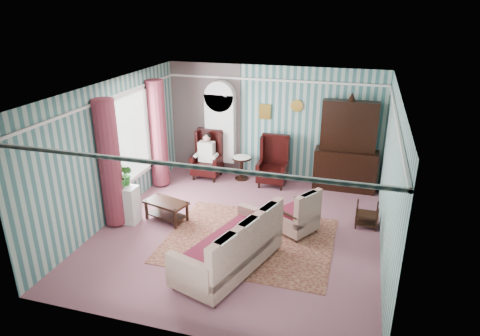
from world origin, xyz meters
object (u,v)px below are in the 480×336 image
(wingback_right, at_px, (273,162))
(wingback_left, at_px, (207,155))
(sofa, at_px, (228,244))
(dresser_hutch, at_px, (348,143))
(floral_armchair, at_px, (296,211))
(nest_table, at_px, (367,215))
(round_side_table, at_px, (242,168))
(coffee_table, at_px, (167,211))
(plant_stand, at_px, (125,204))
(seated_woman, at_px, (207,156))
(bookcase, at_px, (220,133))

(wingback_right, bearing_deg, wingback_left, 180.00)
(sofa, bearing_deg, dresser_hutch, -5.16)
(wingback_right, distance_m, floral_armchair, 2.38)
(nest_table, bearing_deg, wingback_left, 159.15)
(sofa, bearing_deg, wingback_left, 43.17)
(wingback_right, relative_size, round_side_table, 2.08)
(floral_armchair, bearing_deg, nest_table, -34.12)
(round_side_table, bearing_deg, wingback_left, -170.54)
(dresser_hutch, height_order, coffee_table, dresser_hutch)
(wingback_right, distance_m, sofa, 3.77)
(round_side_table, height_order, plant_stand, plant_stand)
(round_side_table, xyz_separation_m, nest_table, (3.17, -1.70, -0.03))
(round_side_table, xyz_separation_m, sofa, (0.89, -3.92, 0.19))
(round_side_table, bearing_deg, floral_armchair, -52.45)
(nest_table, bearing_deg, seated_woman, 159.15)
(bookcase, height_order, wingback_right, bookcase)
(wingback_right, distance_m, seated_woman, 1.75)
(wingback_right, distance_m, plant_stand, 3.76)
(nest_table, xyz_separation_m, plant_stand, (-4.87, -1.20, 0.13))
(sofa, xyz_separation_m, coffee_table, (-1.79, 1.31, -0.28))
(wingback_left, relative_size, coffee_table, 1.39)
(plant_stand, xyz_separation_m, floral_armchair, (3.49, 0.57, 0.07))
(nest_table, distance_m, sofa, 3.19)
(bookcase, height_order, round_side_table, bookcase)
(dresser_hutch, bearing_deg, bookcase, 177.89)
(dresser_hutch, bearing_deg, round_side_table, -177.36)
(nest_table, height_order, plant_stand, plant_stand)
(dresser_hutch, distance_m, sofa, 4.44)
(wingback_right, distance_m, round_side_table, 0.92)
(plant_stand, distance_m, sofa, 2.79)
(bookcase, relative_size, seated_woman, 1.90)
(sofa, relative_size, floral_armchair, 2.28)
(round_side_table, relative_size, sofa, 0.28)
(plant_stand, bearing_deg, wingback_right, 47.16)
(bookcase, distance_m, sofa, 4.48)
(wingback_left, bearing_deg, plant_stand, -106.22)
(round_side_table, distance_m, nest_table, 3.60)
(floral_armchair, height_order, coffee_table, floral_armchair)
(seated_woman, distance_m, round_side_table, 0.96)
(dresser_hutch, relative_size, floral_armchair, 2.49)
(nest_table, relative_size, floral_armchair, 0.57)
(wingback_left, relative_size, nest_table, 2.31)
(wingback_left, distance_m, plant_stand, 2.87)
(wingback_right, height_order, coffee_table, wingback_right)
(wingback_right, height_order, floral_armchair, wingback_right)
(wingback_right, bearing_deg, seated_woman, 180.00)
(bookcase, height_order, wingback_left, bookcase)
(round_side_table, height_order, floral_armchair, floral_armchair)
(wingback_left, bearing_deg, seated_woman, 0.00)
(nest_table, height_order, floral_armchair, floral_armchair)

